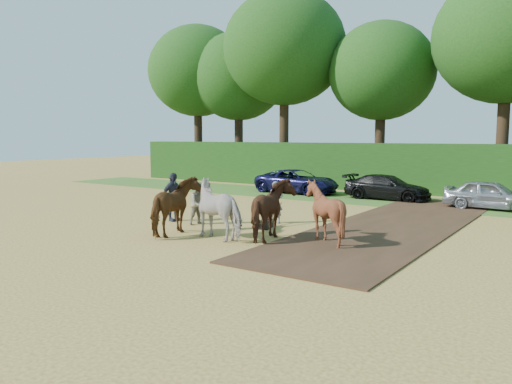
# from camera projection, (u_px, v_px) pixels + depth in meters

# --- Properties ---
(ground) EXTENTS (120.00, 120.00, 0.00)m
(ground) POSITION_uv_depth(u_px,v_px,m) (263.00, 256.00, 14.32)
(ground) COLOR gold
(ground) RESTS_ON ground
(earth_strip) EXTENTS (4.50, 17.00, 0.05)m
(earth_strip) POSITION_uv_depth(u_px,v_px,m) (396.00, 225.00, 19.22)
(earth_strip) COLOR #472D1C
(earth_strip) RESTS_ON ground
(grass_verge) EXTENTS (50.00, 5.00, 0.03)m
(grass_verge) POSITION_uv_depth(u_px,v_px,m) (412.00, 203.00, 25.81)
(grass_verge) COLOR #38601E
(grass_verge) RESTS_ON ground
(hedgerow) EXTENTS (46.00, 1.60, 3.00)m
(hedgerow) POSITION_uv_depth(u_px,v_px,m) (436.00, 169.00, 29.34)
(hedgerow) COLOR #14380F
(hedgerow) RESTS_ON ground
(spectator_near) EXTENTS (0.87, 0.97, 1.66)m
(spectator_near) POSITION_uv_depth(u_px,v_px,m) (199.00, 203.00, 19.42)
(spectator_near) COLOR tan
(spectator_near) RESTS_ON ground
(spectator_far) EXTENTS (0.59, 1.19, 1.97)m
(spectator_far) POSITION_uv_depth(u_px,v_px,m) (173.00, 197.00, 20.19)
(spectator_far) COLOR #282A36
(spectator_far) RESTS_ON ground
(plough_team) EXTENTS (6.70, 5.53, 2.00)m
(plough_team) POSITION_uv_depth(u_px,v_px,m) (249.00, 209.00, 16.71)
(plough_team) COLOR brown
(plough_team) RESTS_ON ground
(parked_cars) EXTENTS (26.97, 3.61, 1.48)m
(parked_cars) POSITION_uv_depth(u_px,v_px,m) (490.00, 194.00, 23.65)
(parked_cars) COLOR #171543
(parked_cars) RESTS_ON ground
(treeline) EXTENTS (48.70, 10.60, 14.21)m
(treeline) POSITION_uv_depth(u_px,v_px,m) (427.00, 50.00, 32.08)
(treeline) COLOR #382616
(treeline) RESTS_ON ground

